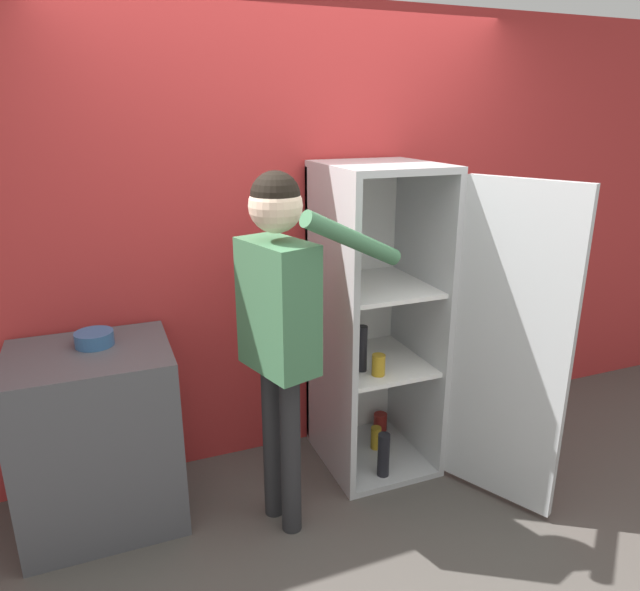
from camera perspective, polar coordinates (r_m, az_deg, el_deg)
ground_plane at (r=3.04m, az=4.52°, el=-22.89°), size 12.00×12.00×0.00m
wall_back at (r=3.28m, az=-2.48°, el=5.43°), size 7.00×0.06×2.55m
refrigerator at (r=3.18m, az=7.77°, el=-3.00°), size 0.89×1.19×1.73m
person at (r=2.57m, az=-4.06°, el=-1.10°), size 0.74×0.49×1.75m
counter at (r=3.08m, az=-21.28°, el=-13.12°), size 0.75×0.60×0.92m
bowl at (r=2.94m, az=-21.64°, el=-4.03°), size 0.18×0.18×0.07m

